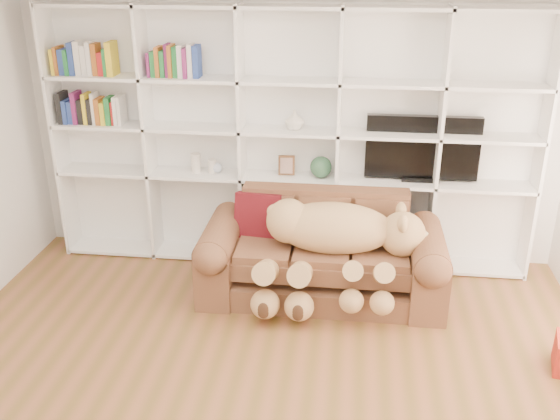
# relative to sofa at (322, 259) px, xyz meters

# --- Properties ---
(wall_back) EXTENTS (5.00, 0.02, 2.70)m
(wall_back) POSITION_rel_sofa_xyz_m (-0.35, 0.80, 1.02)
(wall_back) COLOR white
(wall_back) RESTS_ON floor
(bookshelf) EXTENTS (4.43, 0.35, 2.40)m
(bookshelf) POSITION_rel_sofa_xyz_m (-0.59, 0.66, 0.98)
(bookshelf) COLOR white
(bookshelf) RESTS_ON floor
(sofa) EXTENTS (2.07, 0.89, 0.87)m
(sofa) POSITION_rel_sofa_xyz_m (0.00, 0.00, 0.00)
(sofa) COLOR brown
(sofa) RESTS_ON floor
(teddy_bear) EXTENTS (1.45, 0.82, 0.84)m
(teddy_bear) POSITION_rel_sofa_xyz_m (0.10, -0.17, 0.27)
(teddy_bear) COLOR tan
(teddy_bear) RESTS_ON sofa
(throw_pillow) EXTENTS (0.42, 0.27, 0.42)m
(throw_pillow) POSITION_rel_sofa_xyz_m (-0.58, 0.15, 0.32)
(throw_pillow) COLOR #5A0F1C
(throw_pillow) RESTS_ON sofa
(tv) EXTENTS (1.01, 0.18, 0.60)m
(tv) POSITION_rel_sofa_xyz_m (0.84, 0.65, 0.83)
(tv) COLOR black
(tv) RESTS_ON bookshelf
(picture_frame) EXTENTS (0.15, 0.04, 0.19)m
(picture_frame) POSITION_rel_sofa_xyz_m (-0.38, 0.60, 0.64)
(picture_frame) COLOR #54341C
(picture_frame) RESTS_ON bookshelf
(green_vase) EXTENTS (0.20, 0.20, 0.20)m
(green_vase) POSITION_rel_sofa_xyz_m (-0.06, 0.60, 0.64)
(green_vase) COLOR #305E3F
(green_vase) RESTS_ON bookshelf
(figurine_tall) EXTENTS (0.12, 0.12, 0.18)m
(figurine_tall) POSITION_rel_sofa_xyz_m (-1.24, 0.60, 0.63)
(figurine_tall) COLOR silver
(figurine_tall) RESTS_ON bookshelf
(figurine_short) EXTENTS (0.09, 0.09, 0.13)m
(figurine_short) POSITION_rel_sofa_xyz_m (-1.09, 0.60, 0.60)
(figurine_short) COLOR silver
(figurine_short) RESTS_ON bookshelf
(snow_globe) EXTENTS (0.10, 0.10, 0.10)m
(snow_globe) POSITION_rel_sofa_xyz_m (-1.04, 0.60, 0.59)
(snow_globe) COLOR silver
(snow_globe) RESTS_ON bookshelf
(shelf_vase) EXTENTS (0.20, 0.20, 0.17)m
(shelf_vase) POSITION_rel_sofa_xyz_m (-0.31, 0.60, 1.07)
(shelf_vase) COLOR silver
(shelf_vase) RESTS_ON bookshelf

